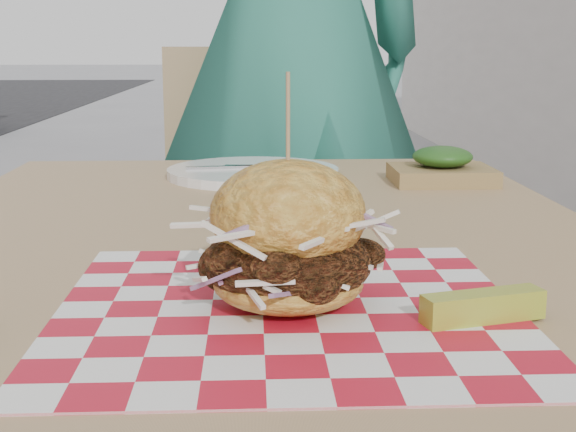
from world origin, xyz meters
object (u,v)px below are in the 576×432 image
at_px(diner, 293,42).
at_px(patio_chair, 250,220).
at_px(sandwich, 288,244).
at_px(patio_table, 254,307).

relative_size(diner, patio_chair, 2.02).
bearing_deg(patio_chair, diner, -0.42).
bearing_deg(diner, sandwich, 70.59).
bearing_deg(sandwich, patio_chair, 91.55).
distance_m(patio_table, sandwich, 0.28).
xyz_separation_m(diner, patio_chair, (-0.10, -0.01, -0.41)).
height_order(patio_table, patio_chair, patio_chair).
xyz_separation_m(patio_table, sandwich, (0.03, -0.24, 0.13)).
relative_size(patio_table, sandwich, 6.58).
bearing_deg(patio_table, patio_chair, 90.42).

